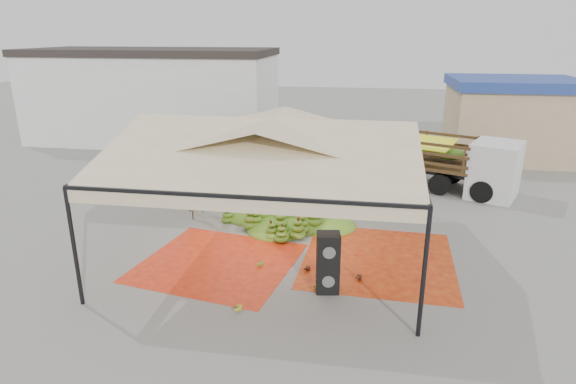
% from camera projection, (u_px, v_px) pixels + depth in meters
% --- Properties ---
extents(ground, '(90.00, 90.00, 0.00)m').
position_uv_depth(ground, '(274.00, 246.00, 14.91)').
color(ground, slate).
rests_on(ground, ground).
extents(canopy_tent, '(8.10, 8.10, 4.00)m').
position_uv_depth(canopy_tent, '(273.00, 142.00, 13.87)').
color(canopy_tent, black).
rests_on(canopy_tent, ground).
extents(building_white, '(14.30, 6.30, 5.40)m').
position_uv_depth(building_white, '(154.00, 95.00, 28.70)').
color(building_white, silver).
rests_on(building_white, ground).
extents(building_tan, '(6.30, 5.30, 4.10)m').
position_uv_depth(building_tan, '(511.00, 118.00, 24.87)').
color(building_tan, tan).
rests_on(building_tan, ground).
extents(tarp_left, '(4.83, 4.67, 0.01)m').
position_uv_depth(tarp_left, '(218.00, 262.00, 13.88)').
color(tarp_left, '#E54015').
rests_on(tarp_left, ground).
extents(tarp_right, '(4.47, 4.68, 0.01)m').
position_uv_depth(tarp_right, '(378.00, 259.00, 14.07)').
color(tarp_right, '#D25C13').
rests_on(tarp_right, ground).
extents(banana_heap, '(5.95, 5.36, 1.07)m').
position_uv_depth(banana_heap, '(291.00, 208.00, 16.66)').
color(banana_heap, '#3F7819').
rests_on(banana_heap, ground).
extents(hand_yellow_a, '(0.54, 0.47, 0.22)m').
position_uv_depth(hand_yellow_a, '(234.00, 307.00, 11.46)').
color(hand_yellow_a, gold).
rests_on(hand_yellow_a, ground).
extents(hand_yellow_b, '(0.46, 0.40, 0.19)m').
position_uv_depth(hand_yellow_b, '(313.00, 286.00, 12.42)').
color(hand_yellow_b, gold).
rests_on(hand_yellow_b, ground).
extents(hand_red_a, '(0.50, 0.43, 0.20)m').
position_uv_depth(hand_red_a, '(356.00, 275.00, 12.94)').
color(hand_red_a, '#582914').
rests_on(hand_red_a, ground).
extents(hand_red_b, '(0.45, 0.38, 0.19)m').
position_uv_depth(hand_red_b, '(304.00, 267.00, 13.43)').
color(hand_red_b, '#5E2715').
rests_on(hand_red_b, ground).
extents(hand_green, '(0.46, 0.39, 0.19)m').
position_uv_depth(hand_green, '(258.00, 262.00, 13.70)').
color(hand_green, '#47841B').
rests_on(hand_green, ground).
extents(hanging_bunches, '(4.74, 0.24, 0.20)m').
position_uv_depth(hanging_bunches, '(335.00, 180.00, 12.63)').
color(hanging_bunches, '#3D6E17').
rests_on(hanging_bunches, ground).
extents(speaker_stack, '(0.65, 0.59, 1.59)m').
position_uv_depth(speaker_stack, '(328.00, 263.00, 12.13)').
color(speaker_stack, black).
rests_on(speaker_stack, ground).
extents(banana_leaves, '(0.96, 1.36, 3.70)m').
position_uv_depth(banana_leaves, '(191.00, 215.00, 17.44)').
color(banana_leaves, '#2A6B1C').
rests_on(banana_leaves, ground).
extents(vendor, '(0.63, 0.53, 1.47)m').
position_uv_depth(vendor, '(322.00, 188.00, 18.09)').
color(vendor, gray).
rests_on(vendor, ground).
extents(truck_left, '(6.71, 2.42, 2.29)m').
position_uv_depth(truck_left, '(305.00, 144.00, 22.21)').
color(truck_left, '#51321B').
rests_on(truck_left, ground).
extents(truck_right, '(6.78, 4.62, 2.21)m').
position_uv_depth(truck_right, '(442.00, 156.00, 20.12)').
color(truck_right, '#523C1B').
rests_on(truck_right, ground).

